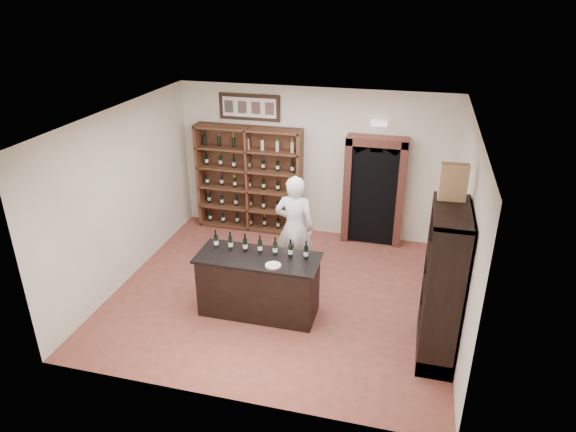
# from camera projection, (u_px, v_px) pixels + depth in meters

# --- Properties ---
(floor) EXTENTS (5.50, 5.50, 0.00)m
(floor) POSITION_uv_depth(u_px,v_px,m) (281.00, 293.00, 8.67)
(floor) COLOR #98483D
(floor) RESTS_ON ground
(ceiling) EXTENTS (5.50, 5.50, 0.00)m
(ceiling) POSITION_uv_depth(u_px,v_px,m) (280.00, 118.00, 7.43)
(ceiling) COLOR white
(ceiling) RESTS_ON wall_back
(wall_back) EXTENTS (5.50, 0.04, 3.00)m
(wall_back) POSITION_uv_depth(u_px,v_px,m) (313.00, 163.00, 10.25)
(wall_back) COLOR silver
(wall_back) RESTS_ON ground
(wall_left) EXTENTS (0.04, 5.00, 3.00)m
(wall_left) POSITION_uv_depth(u_px,v_px,m) (124.00, 196.00, 8.67)
(wall_left) COLOR silver
(wall_left) RESTS_ON ground
(wall_right) EXTENTS (0.04, 5.00, 3.00)m
(wall_right) POSITION_uv_depth(u_px,v_px,m) (464.00, 232.00, 7.43)
(wall_right) COLOR silver
(wall_right) RESTS_ON ground
(wine_shelf) EXTENTS (2.20, 0.38, 2.20)m
(wine_shelf) POSITION_uv_depth(u_px,v_px,m) (250.00, 179.00, 10.56)
(wine_shelf) COLOR #592D1E
(wine_shelf) RESTS_ON ground
(framed_picture) EXTENTS (1.25, 0.04, 0.52)m
(framed_picture) POSITION_uv_depth(u_px,v_px,m) (250.00, 107.00, 10.08)
(framed_picture) COLOR black
(framed_picture) RESTS_ON wall_back
(arched_doorway) EXTENTS (1.17, 0.35, 2.17)m
(arched_doorway) POSITION_uv_depth(u_px,v_px,m) (374.00, 188.00, 9.97)
(arched_doorway) COLOR black
(arched_doorway) RESTS_ON ground
(emergency_light) EXTENTS (0.30, 0.10, 0.10)m
(emergency_light) POSITION_uv_depth(u_px,v_px,m) (379.00, 123.00, 9.52)
(emergency_light) COLOR white
(emergency_light) RESTS_ON wall_back
(tasting_counter) EXTENTS (1.88, 0.78, 1.00)m
(tasting_counter) POSITION_uv_depth(u_px,v_px,m) (259.00, 285.00, 7.98)
(tasting_counter) COLOR black
(tasting_counter) RESTS_ON ground
(counter_bottle_0) EXTENTS (0.07, 0.07, 0.30)m
(counter_bottle_0) POSITION_uv_depth(u_px,v_px,m) (216.00, 241.00, 8.00)
(counter_bottle_0) COLOR black
(counter_bottle_0) RESTS_ON tasting_counter
(counter_bottle_1) EXTENTS (0.07, 0.07, 0.30)m
(counter_bottle_1) POSITION_uv_depth(u_px,v_px,m) (231.00, 243.00, 7.95)
(counter_bottle_1) COLOR black
(counter_bottle_1) RESTS_ON tasting_counter
(counter_bottle_2) EXTENTS (0.07, 0.07, 0.30)m
(counter_bottle_2) POSITION_uv_depth(u_px,v_px,m) (245.00, 245.00, 7.89)
(counter_bottle_2) COLOR black
(counter_bottle_2) RESTS_ON tasting_counter
(counter_bottle_3) EXTENTS (0.07, 0.07, 0.30)m
(counter_bottle_3) POSITION_uv_depth(u_px,v_px,m) (260.00, 247.00, 7.84)
(counter_bottle_3) COLOR black
(counter_bottle_3) RESTS_ON tasting_counter
(counter_bottle_4) EXTENTS (0.07, 0.07, 0.30)m
(counter_bottle_4) POSITION_uv_depth(u_px,v_px,m) (275.00, 249.00, 7.78)
(counter_bottle_4) COLOR black
(counter_bottle_4) RESTS_ON tasting_counter
(counter_bottle_5) EXTENTS (0.07, 0.07, 0.30)m
(counter_bottle_5) POSITION_uv_depth(u_px,v_px,m) (290.00, 250.00, 7.73)
(counter_bottle_5) COLOR black
(counter_bottle_5) RESTS_ON tasting_counter
(counter_bottle_6) EXTENTS (0.07, 0.07, 0.30)m
(counter_bottle_6) POSITION_uv_depth(u_px,v_px,m) (306.00, 252.00, 7.68)
(counter_bottle_6) COLOR black
(counter_bottle_6) RESTS_ON tasting_counter
(side_cabinet) EXTENTS (0.48, 1.20, 2.20)m
(side_cabinet) POSITION_uv_depth(u_px,v_px,m) (442.00, 307.00, 6.99)
(side_cabinet) COLOR black
(side_cabinet) RESTS_ON ground
(shopkeeper) EXTENTS (0.70, 0.47, 1.88)m
(shopkeeper) POSITION_uv_depth(u_px,v_px,m) (295.00, 227.00, 8.83)
(shopkeeper) COLOR white
(shopkeeper) RESTS_ON ground
(plate) EXTENTS (0.23, 0.23, 0.02)m
(plate) POSITION_uv_depth(u_px,v_px,m) (273.00, 265.00, 7.52)
(plate) COLOR white
(plate) RESTS_ON tasting_counter
(wine_crate) EXTENTS (0.35, 0.16, 0.49)m
(wine_crate) POSITION_uv_depth(u_px,v_px,m) (454.00, 182.00, 6.60)
(wine_crate) COLOR tan
(wine_crate) RESTS_ON side_cabinet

